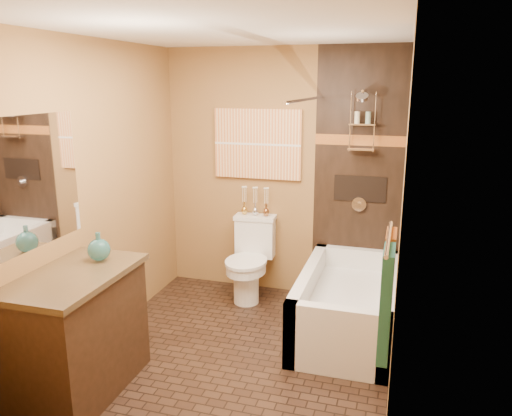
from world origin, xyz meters
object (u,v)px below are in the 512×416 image
at_px(bathtub, 347,309).
at_px(vanity, 77,333).
at_px(sunset_painting, 258,144).
at_px(toilet, 250,259).

bearing_deg(bathtub, vanity, -140.54).
relative_size(sunset_painting, bathtub, 0.60).
xyz_separation_m(sunset_painting, toilet, (0.00, -0.27, -1.13)).
xyz_separation_m(toilet, vanity, (-0.69, -1.87, 0.03)).
distance_m(sunset_painting, toilet, 1.16).
height_order(sunset_painting, toilet, sunset_painting).
bearing_deg(sunset_painting, bathtub, -34.98).
relative_size(bathtub, vanity, 1.47).
bearing_deg(sunset_painting, toilet, -90.00).
height_order(bathtub, toilet, toilet).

